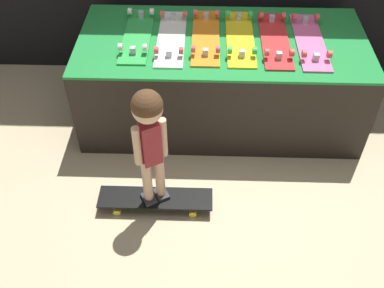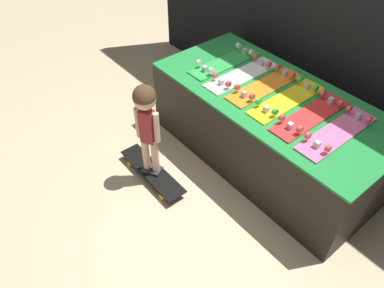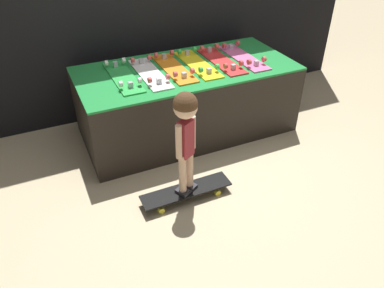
{
  "view_description": "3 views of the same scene",
  "coord_description": "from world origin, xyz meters",
  "px_view_note": "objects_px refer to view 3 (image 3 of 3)",
  "views": [
    {
      "loc": [
        -0.14,
        -2.34,
        2.52
      ],
      "look_at": [
        -0.2,
        -0.22,
        0.43
      ],
      "focal_mm": 42.0,
      "sensor_mm": 36.0,
      "label": 1
    },
    {
      "loc": [
        1.59,
        -1.61,
        2.57
      ],
      "look_at": [
        -0.21,
        -0.14,
        0.43
      ],
      "focal_mm": 35.0,
      "sensor_mm": 36.0,
      "label": 2
    },
    {
      "loc": [
        -1.4,
        -2.61,
        2.21
      ],
      "look_at": [
        -0.32,
        -0.25,
        0.42
      ],
      "focal_mm": 35.0,
      "sensor_mm": 36.0,
      "label": 3
    }
  ],
  "objects_px": {
    "skateboard_white_on_rack": "(150,73)",
    "skateboard_green_on_rack": "(123,76)",
    "skateboard_red_on_rack": "(221,60)",
    "skateboard_orange_on_rack": "(174,67)",
    "skateboard_yellow_on_rack": "(197,64)",
    "skateboard_on_floor": "(186,191)",
    "child": "(186,126)",
    "skateboard_pink_on_rack": "(243,57)"
  },
  "relations": [
    {
      "from": "skateboard_white_on_rack",
      "to": "skateboard_yellow_on_rack",
      "type": "distance_m",
      "value": 0.51
    },
    {
      "from": "skateboard_white_on_rack",
      "to": "skateboard_yellow_on_rack",
      "type": "xyz_separation_m",
      "value": [
        0.51,
        0.01,
        0.0
      ]
    },
    {
      "from": "skateboard_white_on_rack",
      "to": "skateboard_red_on_rack",
      "type": "bearing_deg",
      "value": -0.07
    },
    {
      "from": "skateboard_white_on_rack",
      "to": "skateboard_pink_on_rack",
      "type": "height_order",
      "value": "same"
    },
    {
      "from": "skateboard_green_on_rack",
      "to": "skateboard_pink_on_rack",
      "type": "relative_size",
      "value": 1.0
    },
    {
      "from": "skateboard_pink_on_rack",
      "to": "child",
      "type": "bearing_deg",
      "value": -137.8
    },
    {
      "from": "skateboard_orange_on_rack",
      "to": "child",
      "type": "distance_m",
      "value": 1.07
    },
    {
      "from": "skateboard_green_on_rack",
      "to": "skateboard_yellow_on_rack",
      "type": "distance_m",
      "value": 0.77
    },
    {
      "from": "skateboard_orange_on_rack",
      "to": "skateboard_on_floor",
      "type": "distance_m",
      "value": 1.26
    },
    {
      "from": "skateboard_yellow_on_rack",
      "to": "skateboard_on_floor",
      "type": "distance_m",
      "value": 1.35
    },
    {
      "from": "skateboard_white_on_rack",
      "to": "skateboard_red_on_rack",
      "type": "relative_size",
      "value": 1.0
    },
    {
      "from": "skateboard_white_on_rack",
      "to": "skateboard_red_on_rack",
      "type": "height_order",
      "value": "same"
    },
    {
      "from": "skateboard_white_on_rack",
      "to": "skateboard_on_floor",
      "type": "distance_m",
      "value": 1.2
    },
    {
      "from": "skateboard_red_on_rack",
      "to": "skateboard_on_floor",
      "type": "xyz_separation_m",
      "value": [
        -0.83,
        -1.0,
        -0.67
      ]
    },
    {
      "from": "skateboard_green_on_rack",
      "to": "skateboard_yellow_on_rack",
      "type": "xyz_separation_m",
      "value": [
        0.77,
        -0.02,
        0.0
      ]
    },
    {
      "from": "skateboard_green_on_rack",
      "to": "child",
      "type": "xyz_separation_m",
      "value": [
        0.19,
        -1.03,
        -0.01
      ]
    },
    {
      "from": "skateboard_red_on_rack",
      "to": "skateboard_pink_on_rack",
      "type": "xyz_separation_m",
      "value": [
        0.26,
        -0.01,
        0.0
      ]
    },
    {
      "from": "skateboard_green_on_rack",
      "to": "skateboard_pink_on_rack",
      "type": "height_order",
      "value": "same"
    },
    {
      "from": "skateboard_red_on_rack",
      "to": "skateboard_on_floor",
      "type": "distance_m",
      "value": 1.46
    },
    {
      "from": "skateboard_white_on_rack",
      "to": "skateboard_yellow_on_rack",
      "type": "bearing_deg",
      "value": 1.67
    },
    {
      "from": "skateboard_yellow_on_rack",
      "to": "skateboard_red_on_rack",
      "type": "bearing_deg",
      "value": -3.55
    },
    {
      "from": "skateboard_on_floor",
      "to": "skateboard_pink_on_rack",
      "type": "bearing_deg",
      "value": 42.2
    },
    {
      "from": "skateboard_green_on_rack",
      "to": "skateboard_yellow_on_rack",
      "type": "bearing_deg",
      "value": -1.24
    },
    {
      "from": "skateboard_on_floor",
      "to": "child",
      "type": "bearing_deg",
      "value": 180.0
    },
    {
      "from": "child",
      "to": "skateboard_yellow_on_rack",
      "type": "bearing_deg",
      "value": 32.37
    },
    {
      "from": "skateboard_pink_on_rack",
      "to": "child",
      "type": "relative_size",
      "value": 0.85
    },
    {
      "from": "skateboard_white_on_rack",
      "to": "skateboard_green_on_rack",
      "type": "bearing_deg",
      "value": 172.98
    },
    {
      "from": "skateboard_orange_on_rack",
      "to": "skateboard_white_on_rack",
      "type": "bearing_deg",
      "value": -174.67
    },
    {
      "from": "skateboard_white_on_rack",
      "to": "skateboard_yellow_on_rack",
      "type": "relative_size",
      "value": 1.0
    },
    {
      "from": "skateboard_orange_on_rack",
      "to": "child",
      "type": "height_order",
      "value": "child"
    },
    {
      "from": "skateboard_red_on_rack",
      "to": "child",
      "type": "xyz_separation_m",
      "value": [
        -0.83,
        -1.0,
        -0.01
      ]
    },
    {
      "from": "skateboard_white_on_rack",
      "to": "skateboard_pink_on_rack",
      "type": "distance_m",
      "value": 1.02
    },
    {
      "from": "skateboard_orange_on_rack",
      "to": "skateboard_on_floor",
      "type": "height_order",
      "value": "skateboard_orange_on_rack"
    },
    {
      "from": "skateboard_pink_on_rack",
      "to": "child",
      "type": "height_order",
      "value": "child"
    },
    {
      "from": "skateboard_yellow_on_rack",
      "to": "skateboard_pink_on_rack",
      "type": "xyz_separation_m",
      "value": [
        0.51,
        -0.03,
        0.0
      ]
    },
    {
      "from": "skateboard_green_on_rack",
      "to": "skateboard_yellow_on_rack",
      "type": "height_order",
      "value": "same"
    },
    {
      "from": "skateboard_pink_on_rack",
      "to": "skateboard_yellow_on_rack",
      "type": "bearing_deg",
      "value": 176.85
    },
    {
      "from": "skateboard_orange_on_rack",
      "to": "skateboard_yellow_on_rack",
      "type": "relative_size",
      "value": 1.0
    },
    {
      "from": "skateboard_red_on_rack",
      "to": "skateboard_white_on_rack",
      "type": "bearing_deg",
      "value": 179.93
    },
    {
      "from": "skateboard_white_on_rack",
      "to": "child",
      "type": "relative_size",
      "value": 0.85
    },
    {
      "from": "skateboard_orange_on_rack",
      "to": "skateboard_yellow_on_rack",
      "type": "distance_m",
      "value": 0.26
    },
    {
      "from": "skateboard_green_on_rack",
      "to": "skateboard_pink_on_rack",
      "type": "distance_m",
      "value": 1.28
    }
  ]
}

